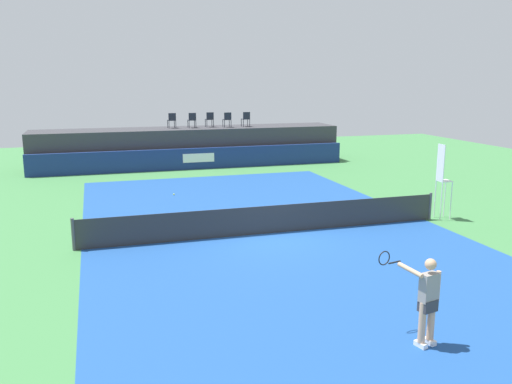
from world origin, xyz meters
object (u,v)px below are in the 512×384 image
Objects in this scene: spectator_chair_far_right at (246,118)px; net_post_far at (430,206)px; spectator_chair_center at (210,119)px; tennis_ball at (174,194)px; spectator_chair_far_left at (172,120)px; net_post_near at (73,234)px; umpire_chair at (442,176)px; spectator_chair_left at (192,119)px; tennis_player at (427,299)px; spectator_chair_right at (227,119)px.

net_post_far is at bearing -79.73° from spectator_chair_far_right.
spectator_chair_center is 9.56m from tennis_ball.
spectator_chair_far_left is 4.45m from spectator_chair_far_right.
spectator_chair_far_right is 0.89× the size of net_post_near.
umpire_chair is 2.76× the size of net_post_far.
spectator_chair_left reaches higher than net_post_far.
umpire_chair is at bearing -38.10° from tennis_ball.
spectator_chair_center is 0.89× the size of net_post_far.
umpire_chair is 1.56× the size of tennis_player.
net_post_far is (4.88, -15.40, -2.19)m from spectator_chair_center.
net_post_far reaches higher than tennis_ball.
spectator_chair_right reaches higher than net_post_far.
spectator_chair_far_left is 0.32× the size of umpire_chair.
tennis_player is at bearing -80.03° from tennis_ball.
tennis_ball is (4.03, 6.91, -0.46)m from net_post_near.
tennis_ball is at bearing -112.33° from spectator_chair_center.
net_post_near is at bearing 129.35° from tennis_player.
tennis_player is at bearing -97.40° from spectator_chair_far_right.
tennis_ball is (-2.38, -8.29, -2.66)m from spectator_chair_left.
tennis_ball is (-2.64, 15.04, -0.92)m from tennis_player.
spectator_chair_right is 15.63m from umpire_chair.
spectator_chair_center reaches higher than tennis_ball.
spectator_chair_right is 0.89× the size of net_post_near.
spectator_chair_center reaches higher than umpire_chair.
spectator_chair_center is 13.06× the size of tennis_ball.
spectator_chair_left and spectator_chair_far_right have the same top height.
spectator_chair_far_left is 0.89× the size of net_post_far.
umpire_chair is at bearing -67.10° from spectator_chair_left.
net_post_far is at bearing -68.48° from spectator_chair_left.
spectator_chair_right is 9.61m from tennis_ball.
spectator_chair_right is at bearing 60.44° from net_post_near.
net_post_far is 10.86m from tennis_ball.
spectator_chair_left reaches higher than net_post_near.
tennis_ball is at bearing -124.80° from spectator_chair_far_right.
spectator_chair_far_right is 13.06× the size of tennis_ball.
spectator_chair_right is 1.18m from spectator_chair_far_right.
spectator_chair_far_left reaches higher than tennis_player.
net_post_far is (12.40, 0.00, 0.00)m from net_post_near.
spectator_chair_right reaches higher than tennis_ball.
tennis_player is (-5.73, -8.13, 0.46)m from net_post_far.
tennis_player reaches higher than net_post_far.
spectator_chair_center is at bearing 170.33° from spectator_chair_far_right.
tennis_ball is at bearing 140.49° from net_post_far.
spectator_chair_left is 0.32× the size of umpire_chair.
spectator_chair_far_right is 23.43m from tennis_player.
spectator_chair_far_right is at bearing -4.28° from spectator_chair_far_left.
tennis_ball is at bearing -98.17° from spectator_chair_far_left.
umpire_chair is (5.31, -15.40, -1.11)m from spectator_chair_center.
spectator_chair_right is at bearing -177.60° from spectator_chair_far_right.
spectator_chair_left is 1.00× the size of spectator_chair_center.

